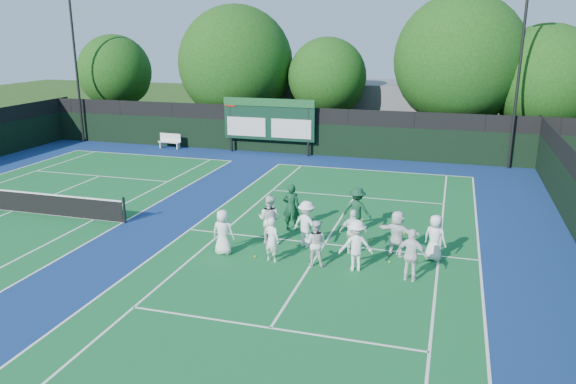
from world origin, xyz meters
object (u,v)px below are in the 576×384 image
(tennis_net, at_px, (12,200))
(scoreboard, at_px, (269,120))
(coach_left, at_px, (291,207))
(bench, at_px, (170,140))

(tennis_net, bearing_deg, scoreboard, 64.40)
(scoreboard, xyz_separation_m, coach_left, (5.37, -13.37, -1.26))
(scoreboard, bearing_deg, bench, -178.23)
(bench, bearing_deg, tennis_net, -90.20)
(tennis_net, distance_m, coach_left, 12.43)
(tennis_net, bearing_deg, bench, 89.80)
(coach_left, bearing_deg, scoreboard, -80.20)
(scoreboard, relative_size, bench, 3.78)
(scoreboard, height_order, coach_left, scoreboard)
(scoreboard, bearing_deg, coach_left, -68.09)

